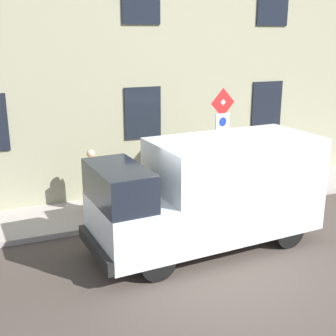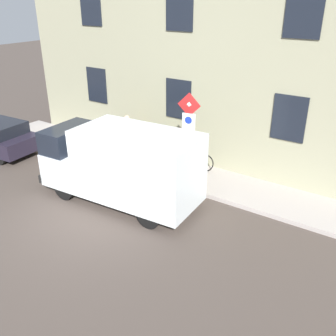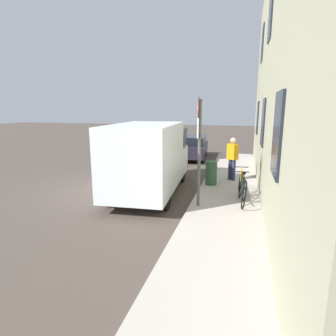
# 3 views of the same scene
# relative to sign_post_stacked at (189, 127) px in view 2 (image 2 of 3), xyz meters

# --- Properties ---
(ground_plane) EXTENTS (80.00, 80.00, 0.00)m
(ground_plane) POSITION_rel_sign_post_stacked_xyz_m (-3.33, 1.59, -2.26)
(ground_plane) COLOR #493E38
(sidewalk_slab) EXTENTS (2.07, 17.49, 0.14)m
(sidewalk_slab) POSITION_rel_sign_post_stacked_xyz_m (0.82, 1.59, -2.19)
(sidewalk_slab) COLOR #AAA19A
(sidewalk_slab) RESTS_ON ground_plane
(building_facade) EXTENTS (0.75, 15.49, 8.00)m
(building_facade) POSITION_rel_sign_post_stacked_xyz_m (2.20, 1.59, 1.74)
(building_facade) COLOR #9F9C7D
(building_facade) RESTS_ON ground_plane
(sign_post_stacked) EXTENTS (0.19, 0.55, 3.14)m
(sign_post_stacked) POSITION_rel_sign_post_stacked_xyz_m (0.00, 0.00, 0.00)
(sign_post_stacked) COLOR #474C47
(sign_post_stacked) RESTS_ON sidewalk_slab
(delivery_van) EXTENTS (2.35, 5.45, 2.50)m
(delivery_van) POSITION_rel_sign_post_stacked_xyz_m (-1.91, 1.28, -0.93)
(delivery_van) COLOR silver
(delivery_van) RESTS_ON ground_plane
(bicycle_black) EXTENTS (0.46, 1.71, 0.89)m
(bicycle_black) POSITION_rel_sign_post_stacked_xyz_m (1.30, 0.58, -1.75)
(bicycle_black) COLOR black
(bicycle_black) RESTS_ON sidewalk_slab
(bicycle_orange) EXTENTS (0.46, 1.71, 0.89)m
(bicycle_orange) POSITION_rel_sign_post_stacked_xyz_m (1.30, 1.35, -1.75)
(bicycle_orange) COLOR black
(bicycle_orange) RESTS_ON sidewalk_slab
(pedestrian) EXTENTS (0.47, 0.46, 1.72)m
(pedestrian) POSITION_rel_sign_post_stacked_xyz_m (0.86, 3.39, -1.19)
(pedestrian) COLOR #262B47
(pedestrian) RESTS_ON sidewalk_slab
(litter_bin) EXTENTS (0.44, 0.44, 0.90)m
(litter_bin) POSITION_rel_sign_post_stacked_xyz_m (0.14, 2.48, -1.67)
(litter_bin) COLOR #2D5133
(litter_bin) RESTS_ON sidewalk_slab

